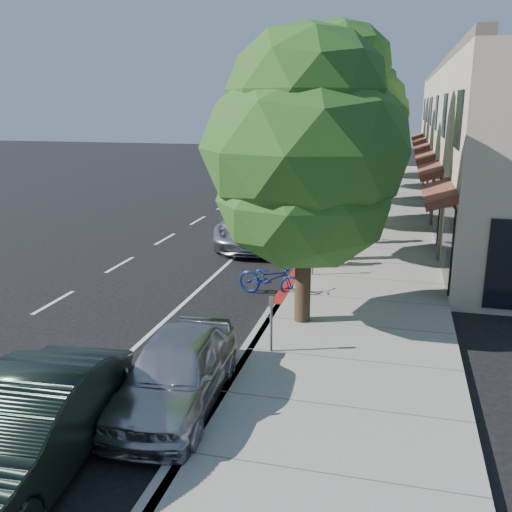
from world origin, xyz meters
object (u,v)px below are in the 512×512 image
(street_tree_2, at_px, (351,136))
(dark_suv_far, at_px, (323,176))
(silver_suv, at_px, (261,222))
(street_tree_1, at_px, (336,116))
(bicycle, at_px, (270,278))
(pedestrian, at_px, (352,219))
(white_pickup, at_px, (311,180))
(near_car_a, at_px, (176,372))
(near_car_b, at_px, (24,432))
(street_tree_3, at_px, (361,122))
(cyclist, at_px, (308,245))
(street_tree_0, at_px, (306,152))
(dark_sedan, at_px, (305,199))
(street_tree_5, at_px, (373,115))
(street_tree_4, at_px, (368,110))

(street_tree_2, xyz_separation_m, dark_suv_far, (-2.73, 12.05, -3.25))
(street_tree_2, distance_m, silver_suv, 5.81)
(street_tree_1, distance_m, silver_suv, 5.64)
(bicycle, height_order, pedestrian, pedestrian)
(silver_suv, bearing_deg, street_tree_2, 46.03)
(street_tree_2, xyz_separation_m, white_pickup, (-3.07, 9.30, -3.19))
(silver_suv, distance_m, near_car_a, 12.82)
(dark_suv_far, relative_size, near_car_b, 1.01)
(street_tree_3, relative_size, near_car_b, 1.57)
(pedestrian, bearing_deg, near_car_b, 52.45)
(street_tree_3, height_order, silver_suv, street_tree_3)
(white_pickup, bearing_deg, cyclist, -78.56)
(street_tree_1, relative_size, near_car_b, 1.72)
(street_tree_3, height_order, near_car_b, street_tree_3)
(near_car_a, bearing_deg, pedestrian, 77.35)
(street_tree_0, height_order, pedestrian, street_tree_0)
(dark_sedan, relative_size, pedestrian, 2.27)
(bicycle, bearing_deg, street_tree_1, -8.32)
(bicycle, bearing_deg, street_tree_0, -138.19)
(pedestrian, bearing_deg, street_tree_5, -113.99)
(bicycle, distance_m, dark_sedan, 13.14)
(silver_suv, bearing_deg, cyclist, -57.98)
(bicycle, relative_size, near_car_a, 0.48)
(cyclist, distance_m, dark_sedan, 10.36)
(dark_sedan, distance_m, pedestrian, 7.16)
(cyclist, distance_m, bicycle, 2.98)
(street_tree_2, height_order, cyclist, street_tree_2)
(street_tree_3, bearing_deg, street_tree_1, -90.00)
(street_tree_1, distance_m, near_car_b, 13.99)
(street_tree_4, bearing_deg, street_tree_5, 90.00)
(street_tree_0, xyz_separation_m, street_tree_2, (0.00, 12.00, -0.29))
(near_car_b, bearing_deg, street_tree_5, 79.97)
(cyclist, bearing_deg, bicycle, 162.17)
(street_tree_2, height_order, pedestrian, street_tree_2)
(dark_suv_far, bearing_deg, white_pickup, -95.13)
(street_tree_4, relative_size, near_car_a, 1.95)
(street_tree_0, relative_size, pedestrian, 3.82)
(near_car_a, bearing_deg, street_tree_5, 83.57)
(cyclist, height_order, bicycle, cyclist)
(street_tree_1, xyz_separation_m, street_tree_4, (0.00, 18.00, 0.02))
(street_tree_0, relative_size, bicycle, 3.63)
(dark_suv_far, distance_m, pedestrian, 15.71)
(dark_suv_far, relative_size, pedestrian, 2.50)
(silver_suv, relative_size, near_car_a, 1.50)
(silver_suv, xyz_separation_m, near_car_b, (0.12, -15.24, -0.09))
(near_car_a, bearing_deg, street_tree_2, 80.72)
(street_tree_1, relative_size, bicycle, 4.05)
(near_car_b, bearing_deg, street_tree_4, 79.09)
(bicycle, bearing_deg, street_tree_2, 2.67)
(street_tree_1, distance_m, bicycle, 6.09)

